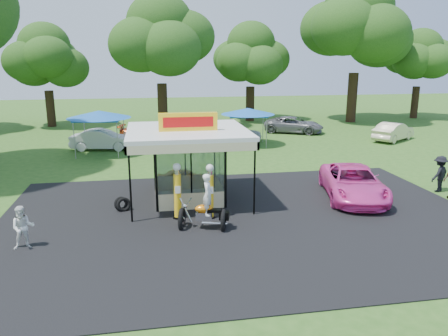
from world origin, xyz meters
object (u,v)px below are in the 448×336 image
(bg_car_c, at_px, (236,133))
(tent_west, at_px, (99,115))
(gas_station_kiosk, at_px, (188,163))
(tent_east, at_px, (248,112))
(kiosk_car, at_px, (184,178))
(pink_sedan, at_px, (353,183))
(bg_car_d, at_px, (294,125))
(gas_pump_right, at_px, (210,193))
(bg_car_b, at_px, (147,133))
(motorcycle, at_px, (206,207))
(spectator_west, at_px, (23,228))
(bg_car_a, at_px, (103,140))
(spectator_east_a, at_px, (440,174))
(gas_pump_left, at_px, (177,193))
(bg_car_e, at_px, (393,131))

(bg_car_c, relative_size, tent_west, 0.94)
(gas_station_kiosk, relative_size, tent_east, 1.33)
(kiosk_car, distance_m, bg_car_c, 13.12)
(pink_sedan, distance_m, bg_car_d, 18.69)
(tent_east, bearing_deg, gas_pump_right, -108.51)
(kiosk_car, xyz_separation_m, bg_car_b, (-1.83, 13.48, 0.17))
(motorcycle, height_order, pink_sedan, motorcycle)
(motorcycle, bearing_deg, pink_sedan, 35.10)
(gas_station_kiosk, relative_size, spectator_west, 3.44)
(tent_east, bearing_deg, bg_car_a, 179.79)
(kiosk_car, distance_m, bg_car_b, 13.61)
(spectator_west, relative_size, bg_car_a, 0.35)
(spectator_east_a, bearing_deg, gas_pump_left, -19.77)
(motorcycle, bearing_deg, gas_station_kiosk, 110.26)
(kiosk_car, height_order, tent_west, tent_west)
(bg_car_a, height_order, tent_west, tent_west)
(spectator_west, distance_m, bg_car_b, 20.59)
(bg_car_e, bearing_deg, motorcycle, 97.81)
(kiosk_car, distance_m, tent_east, 12.04)
(spectator_west, distance_m, tent_west, 15.78)
(bg_car_e, bearing_deg, spectator_west, 90.07)
(kiosk_car, height_order, spectator_west, spectator_west)
(gas_station_kiosk, bearing_deg, bg_car_a, 111.74)
(gas_station_kiosk, height_order, tent_east, gas_station_kiosk)
(motorcycle, relative_size, bg_car_b, 0.52)
(motorcycle, height_order, bg_car_b, motorcycle)
(pink_sedan, relative_size, tent_east, 1.36)
(gas_pump_left, height_order, tent_east, tent_east)
(bg_car_e, bearing_deg, bg_car_a, 54.33)
(gas_station_kiosk, height_order, bg_car_c, gas_station_kiosk)
(kiosk_car, relative_size, spectator_west, 1.79)
(motorcycle, bearing_deg, bg_car_c, 90.12)
(motorcycle, distance_m, spectator_west, 6.56)
(gas_station_kiosk, relative_size, bg_car_a, 1.20)
(kiosk_car, relative_size, bg_car_c, 0.70)
(pink_sedan, bearing_deg, kiosk_car, 170.65)
(kiosk_car, bearing_deg, bg_car_c, -23.39)
(spectator_west, relative_size, tent_west, 0.36)
(gas_station_kiosk, distance_m, spectator_west, 7.68)
(tent_east, bearing_deg, tent_west, -172.55)
(gas_pump_right, bearing_deg, gas_pump_left, 170.93)
(gas_pump_left, distance_m, tent_west, 14.37)
(bg_car_a, distance_m, tent_east, 10.94)
(bg_car_a, bearing_deg, gas_station_kiosk, -149.32)
(kiosk_car, xyz_separation_m, bg_car_d, (11.07, 15.09, 0.24))
(motorcycle, bearing_deg, kiosk_car, 108.43)
(gas_pump_right, height_order, bg_car_e, gas_pump_right)
(gas_station_kiosk, distance_m, gas_pump_left, 2.60)
(spectator_west, height_order, tent_west, tent_west)
(gas_station_kiosk, distance_m, bg_car_a, 13.63)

